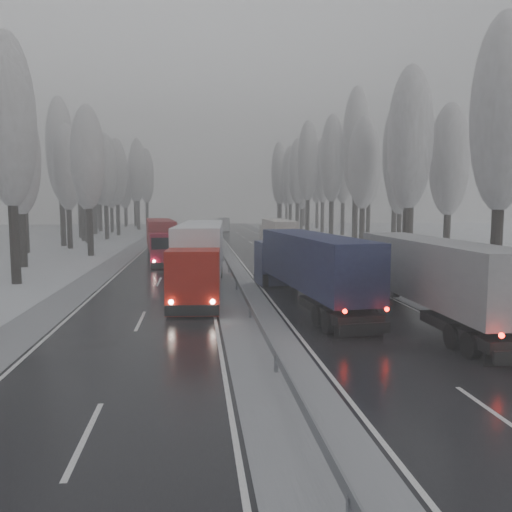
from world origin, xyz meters
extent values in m
plane|color=silver|center=(0.00, 0.00, 0.00)|extent=(260.00, 260.00, 0.00)
cube|color=black|center=(5.25, 30.00, 0.01)|extent=(7.50, 200.00, 0.03)
cube|color=black|center=(-5.25, 30.00, 0.01)|extent=(7.50, 200.00, 0.03)
cube|color=gray|center=(0.00, 30.00, 0.02)|extent=(3.00, 200.00, 0.04)
cube|color=gray|center=(10.20, 30.00, 0.02)|extent=(2.40, 200.00, 0.04)
cube|color=gray|center=(-10.20, 30.00, 0.02)|extent=(2.40, 200.00, 0.04)
cube|color=slate|center=(0.00, 30.00, 0.60)|extent=(0.06, 200.00, 0.32)
cube|color=slate|center=(0.00, 28.00, 0.30)|extent=(0.12, 0.12, 0.60)
cube|color=slate|center=(0.00, 60.00, 0.30)|extent=(0.12, 0.12, 0.60)
cylinder|color=black|center=(15.04, 15.67, 2.80)|extent=(0.68, 0.68, 5.60)
ellipsoid|color=gray|center=(15.04, 15.67, 10.80)|extent=(3.60, 3.60, 11.45)
cylinder|color=black|center=(14.51, 27.03, 2.81)|extent=(0.68, 0.68, 5.62)
ellipsoid|color=gray|center=(14.51, 27.03, 10.84)|extent=(3.60, 3.60, 11.48)
cylinder|color=black|center=(20.02, 31.03, 2.47)|extent=(0.64, 0.64, 4.94)
ellipsoid|color=gray|center=(20.02, 31.03, 9.53)|extent=(3.60, 3.60, 10.09)
cylinder|color=black|center=(17.90, 35.17, 2.66)|extent=(0.66, 0.66, 5.32)
ellipsoid|color=gray|center=(17.90, 35.17, 10.27)|extent=(3.60, 3.60, 10.88)
cylinder|color=black|center=(20.12, 39.17, 3.16)|extent=(0.72, 0.72, 6.31)
ellipsoid|color=gray|center=(20.12, 39.17, 12.17)|extent=(3.60, 3.60, 12.90)
cylinder|color=black|center=(17.02, 45.60, 2.69)|extent=(0.67, 0.67, 5.38)
ellipsoid|color=gray|center=(17.02, 45.60, 10.37)|extent=(3.60, 3.60, 10.98)
cylinder|color=black|center=(23.31, 49.60, 2.30)|extent=(0.62, 0.62, 4.59)
ellipsoid|color=gray|center=(23.31, 49.60, 8.86)|extent=(3.60, 3.60, 9.39)
cylinder|color=black|center=(17.90, 51.02, 3.47)|extent=(0.76, 0.76, 6.95)
ellipsoid|color=gray|center=(17.90, 51.02, 13.40)|extent=(3.60, 3.60, 14.19)
cylinder|color=black|center=(24.81, 55.02, 3.30)|extent=(0.74, 0.74, 6.59)
ellipsoid|color=gray|center=(24.81, 55.02, 12.71)|extent=(3.60, 3.60, 13.46)
cylinder|color=black|center=(17.56, 61.27, 3.18)|extent=(0.72, 0.72, 6.37)
ellipsoid|color=gray|center=(17.56, 61.27, 12.28)|extent=(3.60, 3.60, 13.01)
cylinder|color=black|center=(24.72, 65.27, 2.99)|extent=(0.70, 0.70, 5.97)
ellipsoid|color=gray|center=(24.72, 65.27, 11.52)|extent=(3.60, 3.60, 12.20)
cylinder|color=black|center=(16.34, 71.95, 3.33)|extent=(0.74, 0.74, 6.65)
ellipsoid|color=gray|center=(16.34, 71.95, 12.83)|extent=(3.60, 3.60, 13.59)
cylinder|color=black|center=(23.71, 75.95, 3.07)|extent=(0.71, 0.71, 6.14)
ellipsoid|color=gray|center=(23.71, 75.95, 11.84)|extent=(3.60, 3.60, 12.54)
cylinder|color=black|center=(16.56, 81.70, 3.03)|extent=(0.71, 0.71, 6.05)
ellipsoid|color=gray|center=(16.56, 81.70, 11.68)|extent=(3.60, 3.60, 12.37)
cylinder|color=black|center=(22.48, 85.70, 3.15)|extent=(0.72, 0.72, 6.30)
ellipsoid|color=gray|center=(22.48, 85.70, 12.15)|extent=(3.60, 3.60, 12.87)
cylinder|color=black|center=(16.63, 89.21, 2.94)|extent=(0.70, 0.70, 5.88)
ellipsoid|color=gray|center=(16.63, 89.21, 11.33)|extent=(3.60, 3.60, 12.00)
cylinder|color=black|center=(19.77, 93.21, 2.43)|extent=(0.64, 0.64, 4.86)
ellipsoid|color=gray|center=(19.77, 93.21, 9.37)|extent=(3.60, 3.60, 9.92)
cylinder|color=black|center=(15.73, 96.32, 2.99)|extent=(0.70, 0.70, 5.98)
ellipsoid|color=gray|center=(15.73, 96.32, 11.53)|extent=(3.60, 3.60, 12.21)
cylinder|color=black|center=(24.94, 100.32, 3.09)|extent=(0.71, 0.71, 6.19)
ellipsoid|color=gray|center=(24.94, 100.32, 11.93)|extent=(3.60, 3.60, 12.64)
cylinder|color=black|center=(17.04, 106.16, 3.43)|extent=(0.75, 0.75, 6.86)
ellipsoid|color=gray|center=(17.04, 106.16, 13.22)|extent=(3.60, 3.60, 14.01)
cylinder|color=black|center=(24.02, 110.16, 2.77)|extent=(0.68, 0.68, 5.55)
ellipsoid|color=gray|center=(24.02, 110.16, 10.70)|extent=(3.60, 3.60, 11.33)
cylinder|color=black|center=(18.73, 116.73, 3.05)|extent=(0.71, 0.71, 6.09)
ellipsoid|color=gray|center=(18.73, 116.73, 11.75)|extent=(3.60, 3.60, 12.45)
cylinder|color=black|center=(21.55, 120.73, 2.74)|extent=(0.67, 0.67, 5.49)
ellipsoid|color=gray|center=(21.55, 120.73, 10.58)|extent=(3.60, 3.60, 11.21)
cylinder|color=black|center=(-15.13, 24.57, 2.92)|extent=(0.69, 0.69, 5.83)
ellipsoid|color=gray|center=(-15.13, 24.57, 11.25)|extent=(3.60, 3.60, 11.92)
cylinder|color=black|center=(-17.75, 34.20, 2.52)|extent=(0.65, 0.65, 5.03)
ellipsoid|color=gray|center=(-17.75, 34.20, 9.70)|extent=(3.60, 3.60, 10.28)
cylinder|color=black|center=(-13.94, 43.73, 2.72)|extent=(0.67, 0.67, 5.44)
ellipsoid|color=gray|center=(-13.94, 43.73, 10.49)|extent=(3.60, 3.60, 11.11)
cylinder|color=black|center=(-21.85, 47.73, 2.86)|extent=(0.69, 0.69, 5.72)
ellipsoid|color=gray|center=(-21.85, 47.73, 11.04)|extent=(3.60, 3.60, 11.69)
cylinder|color=black|center=(-18.26, 52.71, 2.61)|extent=(0.66, 0.66, 5.23)
ellipsoid|color=gray|center=(-18.26, 52.71, 10.08)|extent=(3.60, 3.60, 10.68)
cylinder|color=black|center=(-20.05, 56.71, 3.30)|extent=(0.74, 0.74, 6.60)
ellipsoid|color=gray|center=(-20.05, 56.71, 12.74)|extent=(3.60, 3.60, 13.49)
cylinder|color=black|center=(-18.16, 62.35, 2.58)|extent=(0.65, 0.65, 5.16)
ellipsoid|color=gray|center=(-18.16, 62.35, 9.95)|extent=(3.60, 3.60, 10.54)
cylinder|color=black|center=(-19.54, 66.35, 2.90)|extent=(0.69, 0.69, 5.79)
ellipsoid|color=gray|center=(-19.54, 66.35, 11.18)|extent=(3.60, 3.60, 11.84)
cylinder|color=black|center=(-16.58, 69.11, 2.82)|extent=(0.68, 0.68, 5.64)
ellipsoid|color=gray|center=(-16.58, 69.11, 10.89)|extent=(3.60, 3.60, 11.53)
cylinder|color=black|center=(-21.42, 73.11, 3.28)|extent=(0.73, 0.73, 6.56)
ellipsoid|color=gray|center=(-21.42, 73.11, 12.65)|extent=(3.60, 3.60, 13.40)
cylinder|color=black|center=(-16.33, 79.19, 2.90)|extent=(0.69, 0.69, 5.79)
ellipsoid|color=gray|center=(-16.33, 79.19, 11.17)|extent=(3.60, 3.60, 11.84)
cylinder|color=black|center=(-21.09, 83.19, 3.32)|extent=(0.74, 0.74, 6.65)
ellipsoid|color=gray|center=(-21.09, 83.19, 12.82)|extent=(3.60, 3.60, 13.58)
cylinder|color=black|center=(-18.93, 88.54, 2.56)|extent=(0.65, 0.65, 5.12)
ellipsoid|color=gray|center=(-18.93, 88.54, 9.88)|extent=(3.60, 3.60, 10.46)
cylinder|color=black|center=(-21.82, 92.54, 2.92)|extent=(0.69, 0.69, 5.84)
ellipsoid|color=gray|center=(-21.82, 92.54, 11.26)|extent=(3.60, 3.60, 11.92)
cylinder|color=black|center=(-15.07, 99.33, 3.34)|extent=(0.74, 0.74, 6.67)
ellipsoid|color=gray|center=(-15.07, 99.33, 12.87)|extent=(3.60, 3.60, 13.63)
cylinder|color=black|center=(-24.20, 103.33, 3.15)|extent=(0.72, 0.72, 6.31)
ellipsoid|color=gray|center=(-24.20, 103.33, 12.16)|extent=(3.60, 3.60, 12.88)
cylinder|color=black|center=(-14.05, 108.72, 3.14)|extent=(0.72, 0.72, 6.29)
ellipsoid|color=gray|center=(-14.05, 108.72, 12.12)|extent=(3.60, 3.60, 12.84)
cylinder|color=black|center=(-19.66, 112.72, 2.43)|extent=(0.64, 0.64, 4.86)
ellipsoid|color=gray|center=(-19.66, 112.72, 9.36)|extent=(3.60, 3.60, 9.92)
cylinder|color=black|center=(-17.56, 115.31, 3.31)|extent=(0.74, 0.74, 6.63)
ellipsoid|color=gray|center=(-17.56, 115.31, 12.78)|extent=(3.60, 3.60, 13.54)
cylinder|color=black|center=(-20.33, 119.31, 2.89)|extent=(0.69, 0.69, 5.79)
ellipsoid|color=gray|center=(-20.33, 119.31, 11.16)|extent=(3.60, 3.60, 11.82)
cube|color=#57575D|center=(8.20, 17.18, 1.58)|extent=(2.39, 2.49, 2.87)
cube|color=black|center=(8.20, 18.38, 2.25)|extent=(2.20, 0.10, 0.96)
cube|color=black|center=(8.20, 18.48, 0.43)|extent=(2.39, 0.14, 0.48)
cube|color=slate|center=(8.20, 9.72, 2.58)|extent=(2.44, 12.44, 2.68)
cube|color=black|center=(8.20, 6.28, 0.72)|extent=(2.11, 5.26, 0.43)
cube|color=black|center=(8.20, 3.98, 0.33)|extent=(2.20, 0.06, 0.57)
cylinder|color=black|center=(7.19, 16.42, 0.50)|extent=(0.34, 1.00, 0.99)
cylinder|color=black|center=(9.20, 16.42, 0.50)|extent=(0.34, 1.00, 0.99)
cylinder|color=black|center=(7.20, 5.90, 0.50)|extent=(0.34, 1.00, 0.99)
cylinder|color=black|center=(9.21, 5.90, 0.50)|extent=(0.34, 1.00, 0.99)
cylinder|color=black|center=(7.20, 4.65, 0.50)|extent=(0.34, 1.00, 0.99)
sphere|color=#FF0C05|center=(7.29, 3.39, 1.29)|extent=(0.19, 0.19, 0.19)
sphere|color=white|center=(7.29, 18.50, 0.81)|extent=(0.21, 0.21, 0.21)
sphere|color=white|center=(9.11, 18.50, 0.81)|extent=(0.21, 0.21, 0.21)
cube|color=navy|center=(2.80, 21.39, 1.59)|extent=(2.64, 2.72, 2.88)
cube|color=black|center=(2.68, 22.58, 2.26)|extent=(2.21, 0.32, 0.96)
cube|color=black|center=(2.67, 22.68, 0.43)|extent=(2.40, 0.38, 0.48)
cube|color=#121233|center=(3.54, 13.93, 2.59)|extent=(3.68, 12.67, 2.69)
cube|color=black|center=(4.17, 7.67, 0.53)|extent=(2.21, 0.33, 0.43)
cube|color=black|center=(3.88, 10.49, 0.72)|extent=(2.63, 5.47, 0.43)
cube|color=black|center=(4.11, 8.19, 0.34)|extent=(2.20, 0.28, 0.58)
cylinder|color=black|center=(1.87, 20.52, 0.50)|extent=(0.43, 1.03, 1.00)
cylinder|color=black|center=(3.88, 20.72, 0.50)|extent=(0.43, 1.03, 1.00)
cylinder|color=black|center=(2.92, 10.01, 0.50)|extent=(0.43, 1.03, 1.00)
cylinder|color=black|center=(4.93, 10.21, 0.50)|extent=(0.43, 1.03, 1.00)
cylinder|color=black|center=(3.04, 8.76, 0.50)|extent=(0.43, 1.03, 1.00)
cylinder|color=black|center=(5.05, 8.96, 0.50)|extent=(0.43, 1.03, 1.00)
sphere|color=#FF0C05|center=(3.26, 7.51, 1.30)|extent=(0.19, 0.19, 0.19)
sphere|color=#FF0C05|center=(5.08, 7.69, 1.30)|extent=(0.19, 0.19, 0.19)
sphere|color=white|center=(1.76, 22.62, 0.82)|extent=(0.21, 0.21, 0.21)
sphere|color=white|center=(3.57, 22.80, 0.82)|extent=(0.21, 0.21, 0.21)
cube|color=#ADA599|center=(6.58, 49.61, 1.53)|extent=(2.38, 2.47, 2.79)
cube|color=black|center=(6.61, 50.77, 2.18)|extent=(2.14, 0.15, 0.93)
cube|color=black|center=(6.61, 50.87, 0.42)|extent=(2.33, 0.20, 0.46)
cube|color=#BBB4A8|center=(6.40, 42.37, 2.51)|extent=(2.66, 12.14, 2.60)
cube|color=black|center=(6.25, 36.28, 0.51)|extent=(2.14, 0.16, 0.42)
cube|color=black|center=(6.32, 39.02, 0.70)|extent=(2.17, 5.16, 0.42)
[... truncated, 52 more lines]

